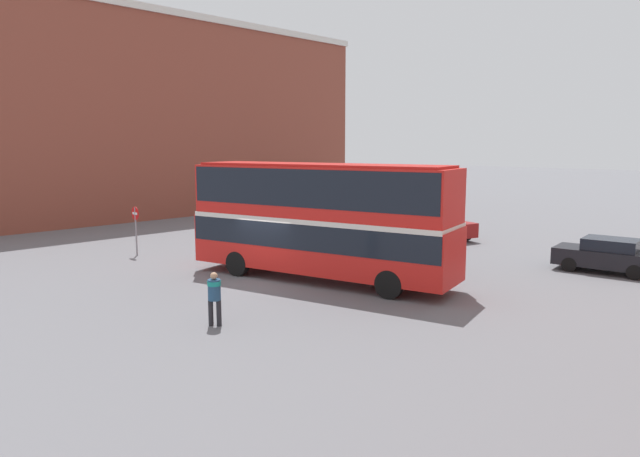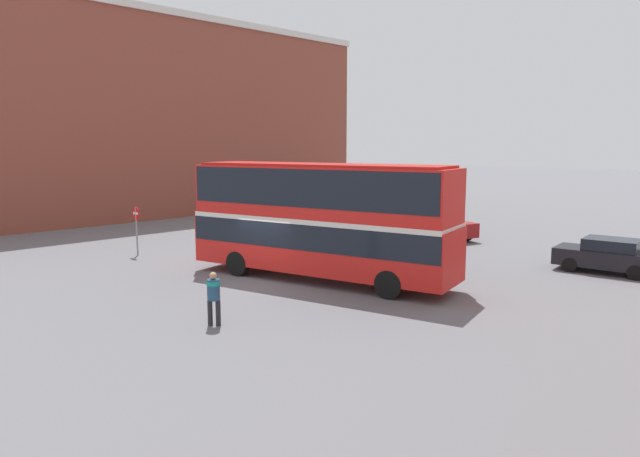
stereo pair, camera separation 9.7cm
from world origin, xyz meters
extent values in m
plane|color=slate|center=(0.00, 0.00, 0.00)|extent=(240.00, 240.00, 0.00)
cube|color=brown|center=(-25.13, 7.78, 7.39)|extent=(9.57, 39.15, 14.79)
cube|color=silver|center=(-25.13, 7.78, 15.04)|extent=(9.87, 39.45, 0.50)
cube|color=red|center=(1.50, 1.83, 1.48)|extent=(11.59, 5.14, 2.06)
cube|color=red|center=(1.50, 1.83, 3.58)|extent=(11.41, 5.02, 2.15)
cube|color=black|center=(1.50, 1.83, 1.94)|extent=(11.49, 5.14, 1.01)
cube|color=black|center=(1.50, 1.83, 3.85)|extent=(11.25, 5.01, 1.47)
cube|color=silver|center=(1.50, 1.83, 2.54)|extent=(11.49, 5.13, 0.20)
cube|color=#B11A15|center=(1.50, 1.83, 4.71)|extent=(10.87, 4.73, 0.10)
cylinder|color=black|center=(4.75, 3.80, 0.53)|extent=(1.10, 0.54, 1.06)
cylinder|color=black|center=(5.29, 1.56, 0.53)|extent=(1.10, 0.54, 1.06)
cylinder|color=black|center=(-2.06, 2.16, 0.53)|extent=(1.10, 0.54, 1.06)
cylinder|color=black|center=(-1.53, -0.07, 0.53)|extent=(1.10, 0.54, 1.06)
cylinder|color=#232328|center=(3.32, -4.76, 0.41)|extent=(0.15, 0.15, 0.81)
cylinder|color=#232328|center=(3.52, -4.60, 0.41)|extent=(0.15, 0.15, 0.81)
cylinder|color=navy|center=(3.42, -4.68, 1.13)|extent=(0.55, 0.55, 0.64)
cylinder|color=teal|center=(3.42, -4.68, 1.34)|extent=(0.58, 0.58, 0.14)
sphere|color=tan|center=(3.42, -4.68, 1.57)|extent=(0.22, 0.22, 0.22)
cube|color=black|center=(9.31, 11.64, 0.63)|extent=(4.31, 2.36, 0.73)
cube|color=black|center=(9.47, 11.66, 1.25)|extent=(2.33, 1.92, 0.51)
cylinder|color=black|center=(8.15, 10.65, 0.31)|extent=(0.65, 0.30, 0.63)
cylinder|color=black|center=(7.94, 12.31, 0.31)|extent=(0.65, 0.30, 0.63)
cylinder|color=black|center=(10.68, 10.97, 0.31)|extent=(0.65, 0.30, 0.63)
cube|color=navy|center=(-10.63, 17.65, 0.64)|extent=(4.27, 2.67, 0.73)
cube|color=black|center=(-10.48, 17.61, 1.28)|extent=(2.39, 2.02, 0.55)
cylinder|color=black|center=(-12.01, 17.22, 0.33)|extent=(0.69, 0.38, 0.65)
cylinder|color=black|center=(-11.62, 18.70, 0.33)|extent=(0.69, 0.38, 0.65)
cylinder|color=black|center=(-9.64, 16.59, 0.33)|extent=(0.69, 0.38, 0.65)
cylinder|color=black|center=(-9.25, 18.08, 0.33)|extent=(0.69, 0.38, 0.65)
cube|color=maroon|center=(-0.84, 14.30, 0.69)|extent=(4.73, 2.87, 0.82)
cube|color=black|center=(-1.01, 14.34, 1.36)|extent=(2.63, 2.16, 0.52)
cylinder|color=black|center=(0.69, 14.74, 0.33)|extent=(0.70, 0.38, 0.66)
cylinder|color=black|center=(0.27, 13.16, 0.33)|extent=(0.70, 0.38, 0.66)
cylinder|color=black|center=(-1.96, 15.44, 0.33)|extent=(0.70, 0.38, 0.66)
cylinder|color=black|center=(-2.37, 13.86, 0.33)|extent=(0.70, 0.38, 0.66)
cylinder|color=gray|center=(-8.71, -0.92, 1.22)|extent=(0.08, 0.08, 2.44)
cylinder|color=red|center=(-8.71, -0.92, 2.13)|extent=(0.68, 0.03, 0.68)
cube|color=white|center=(-8.71, -0.92, 2.13)|extent=(0.48, 0.04, 0.12)
camera|label=1|loc=(17.60, -14.40, 5.52)|focal=32.00mm
camera|label=2|loc=(17.67, -14.33, 5.52)|focal=32.00mm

